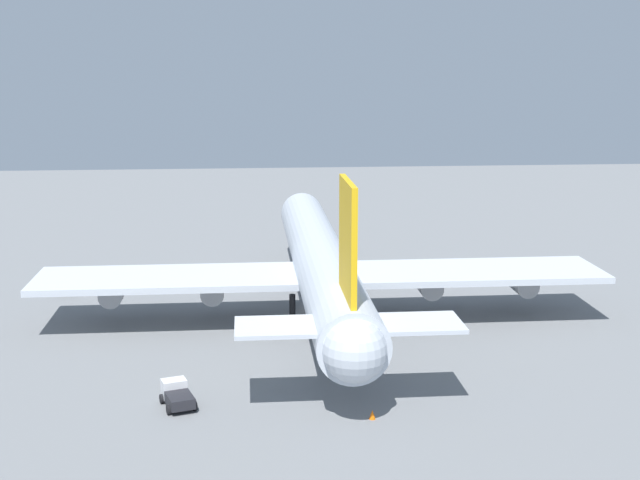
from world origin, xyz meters
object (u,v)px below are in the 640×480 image
cargo_loader (80,284)px  safety_cone_tail (372,415)px  safety_cone_nose (298,252)px  cargo_airplane (320,262)px  fuel_truck (177,395)px

cargo_loader → safety_cone_tail: (-41.97, -31.09, -0.65)m
safety_cone_nose → safety_cone_tail: bearing=-177.9°
cargo_airplane → safety_cone_tail: 30.81m
cargo_airplane → safety_cone_tail: (-30.25, -1.59, -5.67)m
cargo_loader → safety_cone_nose: bearing=-56.1°
safety_cone_tail → cargo_airplane: bearing=3.0°
fuel_truck → safety_cone_nose: (57.13, -13.85, -0.58)m
cargo_airplane → safety_cone_nose: cargo_airplane is taller
cargo_airplane → safety_cone_nose: bearing=1.3°
cargo_airplane → fuel_truck: bearing=150.9°
fuel_truck → safety_cone_tail: (-4.19, -16.12, -0.59)m
cargo_loader → safety_cone_tail: bearing=-143.5°
cargo_loader → safety_cone_nose: 34.72m
safety_cone_nose → cargo_loader: bearing=123.9°
safety_cone_nose → safety_cone_tail: safety_cone_nose is taller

